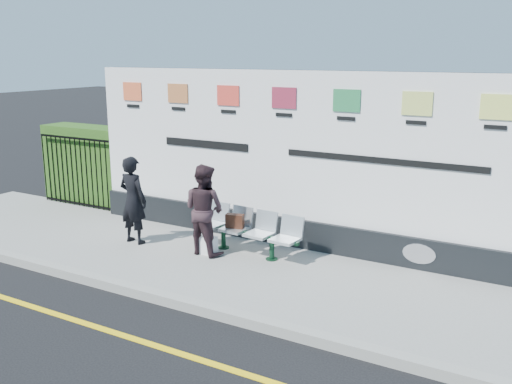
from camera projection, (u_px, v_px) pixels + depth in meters
ground at (109, 331)px, 7.14m from camera, size 80.00×80.00×0.00m
pavement at (219, 264)px, 9.23m from camera, size 14.00×3.00×0.12m
kerb at (160, 297)px, 7.97m from camera, size 14.00×0.18×0.14m
yellow_line at (109, 331)px, 7.14m from camera, size 14.00×0.10×0.01m
billboard at (285, 171)px, 9.81m from camera, size 8.00×0.30×3.00m
hedge at (92, 164)px, 12.74m from camera, size 2.35×0.70×1.70m
railing at (77, 171)px, 12.38m from camera, size 2.05×0.06×1.54m
bench at (247, 242)px, 9.51m from camera, size 1.94×0.67×0.41m
woman_left at (133, 200)px, 9.95m from camera, size 0.58×0.40×1.55m
woman_right at (204, 209)px, 9.42m from camera, size 0.80×0.65×1.52m
handbag_brown at (235, 221)px, 9.57m from camera, size 0.32×0.19×0.24m
carrier_bag_white at (208, 245)px, 9.51m from camera, size 0.30×0.18×0.30m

